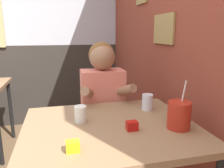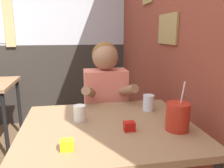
# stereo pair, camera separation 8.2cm
# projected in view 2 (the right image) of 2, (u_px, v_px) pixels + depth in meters

# --- Properties ---
(brick_wall_right) EXTENTS (0.08, 4.28, 2.70)m
(brick_wall_right) POSITION_uv_depth(u_px,v_px,m) (155.00, 23.00, 2.00)
(brick_wall_right) COLOR brown
(brick_wall_right) RESTS_ON ground_plane
(back_wall) EXTENTS (5.60, 0.09, 2.70)m
(back_wall) POSITION_uv_depth(u_px,v_px,m) (26.00, 25.00, 2.88)
(back_wall) COLOR silver
(back_wall) RESTS_ON ground_plane
(main_table) EXTENTS (0.97, 0.81, 0.75)m
(main_table) POSITION_uv_depth(u_px,v_px,m) (108.00, 136.00, 1.26)
(main_table) COLOR #93704C
(main_table) RESTS_ON ground_plane
(person_seated) EXTENTS (0.42, 0.41, 1.19)m
(person_seated) POSITION_uv_depth(u_px,v_px,m) (106.00, 111.00, 1.81)
(person_seated) COLOR #EA7F6B
(person_seated) RESTS_ON ground_plane
(cocktail_pitcher) EXTENTS (0.13, 0.13, 0.27)m
(cocktail_pitcher) POSITION_uv_depth(u_px,v_px,m) (178.00, 117.00, 1.16)
(cocktail_pitcher) COLOR #B22819
(cocktail_pitcher) RESTS_ON main_table
(glass_near_pitcher) EXTENTS (0.07, 0.07, 0.11)m
(glass_near_pitcher) POSITION_uv_depth(u_px,v_px,m) (148.00, 103.00, 1.47)
(glass_near_pitcher) COLOR silver
(glass_near_pitcher) RESTS_ON main_table
(glass_center) EXTENTS (0.07, 0.07, 0.09)m
(glass_center) POSITION_uv_depth(u_px,v_px,m) (80.00, 113.00, 1.29)
(glass_center) COLOR silver
(glass_center) RESTS_ON main_table
(condiment_ketchup) EXTENTS (0.06, 0.04, 0.05)m
(condiment_ketchup) POSITION_uv_depth(u_px,v_px,m) (129.00, 126.00, 1.16)
(condiment_ketchup) COLOR #B7140F
(condiment_ketchup) RESTS_ON main_table
(condiment_mustard) EXTENTS (0.06, 0.04, 0.05)m
(condiment_mustard) POSITION_uv_depth(u_px,v_px,m) (67.00, 145.00, 0.97)
(condiment_mustard) COLOR yellow
(condiment_mustard) RESTS_ON main_table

